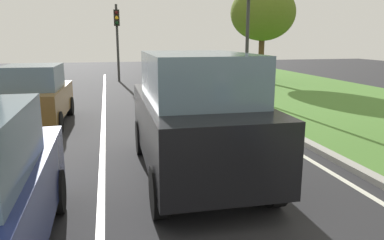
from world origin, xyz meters
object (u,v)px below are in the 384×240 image
(traffic_light_far_median, at_px, (117,30))
(car_suv_ahead, at_px, (195,115))
(traffic_light_near_right, at_px, (249,12))
(tree_roadside_far, at_px, (263,13))
(car_hatchback_far, at_px, (36,95))

(traffic_light_far_median, bearing_deg, car_suv_ahead, -86.87)
(traffic_light_near_right, distance_m, traffic_light_far_median, 9.27)
(traffic_light_far_median, bearing_deg, tree_roadside_far, -15.55)
(traffic_light_near_right, bearing_deg, tree_roadside_far, 61.85)
(car_suv_ahead, height_order, car_hatchback_far, car_suv_ahead)
(car_suv_ahead, height_order, tree_roadside_far, tree_roadside_far)
(car_suv_ahead, relative_size, traffic_light_near_right, 0.84)
(car_suv_ahead, xyz_separation_m, car_hatchback_far, (-3.61, 5.09, -0.28))
(traffic_light_near_right, distance_m, tree_roadside_far, 6.31)
(car_suv_ahead, bearing_deg, traffic_light_near_right, 63.60)
(tree_roadside_far, bearing_deg, traffic_light_near_right, -118.15)
(car_hatchback_far, distance_m, traffic_light_far_median, 11.35)
(car_suv_ahead, bearing_deg, traffic_light_far_median, 93.66)
(car_suv_ahead, xyz_separation_m, tree_roadside_far, (7.11, 13.69, 2.71))
(car_suv_ahead, distance_m, car_hatchback_far, 6.25)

